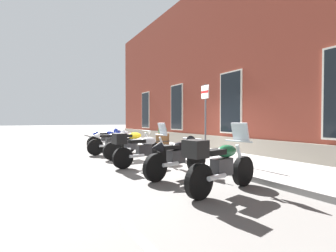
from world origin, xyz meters
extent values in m
plane|color=#565451|center=(0.00, 0.00, 0.00)|extent=(140.00, 140.00, 0.00)
cube|color=slate|center=(0.00, 1.42, 0.06)|extent=(31.14, 2.85, 0.12)
cube|color=silver|center=(0.00, -3.20, 0.00)|extent=(31.14, 0.12, 0.01)
cube|color=brown|center=(0.00, 6.72, 3.93)|extent=(25.14, 7.75, 7.86)
cube|color=gray|center=(0.00, 2.81, 0.35)|extent=(25.14, 0.10, 0.70)
cube|color=silver|center=(-8.38, 2.83, 2.10)|extent=(1.22, 0.06, 2.52)
cube|color=black|center=(-8.38, 2.80, 2.10)|extent=(1.10, 0.03, 2.40)
cube|color=silver|center=(-4.19, 2.83, 2.10)|extent=(1.22, 0.06, 2.52)
cube|color=black|center=(-4.19, 2.80, 2.10)|extent=(1.10, 0.03, 2.40)
cube|color=silver|center=(0.00, 2.83, 2.10)|extent=(1.22, 0.06, 2.52)
cube|color=black|center=(0.00, 2.80, 2.10)|extent=(1.10, 0.03, 2.40)
cylinder|color=black|center=(-4.28, -0.43, 0.34)|extent=(0.33, 0.68, 0.68)
cylinder|color=black|center=(-3.84, -1.76, 0.34)|extent=(0.33, 0.68, 0.68)
cylinder|color=silver|center=(-4.24, -0.53, 0.56)|extent=(0.16, 0.29, 0.58)
cube|color=#28282B|center=(-4.04, -1.14, 0.52)|extent=(0.35, 0.49, 0.32)
ellipsoid|color=#192D9E|center=(-4.09, -1.00, 0.73)|extent=(0.41, 0.58, 0.24)
cube|color=black|center=(-3.97, -1.36, 0.74)|extent=(0.36, 0.52, 0.10)
cylinder|color=silver|center=(-4.22, -0.60, 0.90)|extent=(0.60, 0.23, 0.04)
cylinder|color=silver|center=(-3.83, -1.39, 0.39)|extent=(0.23, 0.46, 0.09)
cone|color=#192D9E|center=(-4.26, -0.48, 0.80)|extent=(0.45, 0.44, 0.36)
cone|color=#192D9E|center=(-3.84, -1.74, 0.76)|extent=(0.31, 0.32, 0.24)
cylinder|color=black|center=(-2.39, -0.67, 0.32)|extent=(0.16, 0.64, 0.64)
cylinder|color=black|center=(-2.31, -2.06, 0.32)|extent=(0.16, 0.64, 0.64)
cylinder|color=silver|center=(-2.39, -0.77, 0.56)|extent=(0.09, 0.30, 0.60)
cube|color=#28282B|center=(-2.35, -1.41, 0.50)|extent=(0.24, 0.45, 0.32)
ellipsoid|color=silver|center=(-2.36, -1.26, 0.74)|extent=(0.29, 0.53, 0.24)
cube|color=black|center=(-2.34, -1.64, 0.75)|extent=(0.25, 0.49, 0.10)
cylinder|color=silver|center=(-2.38, -0.85, 0.91)|extent=(0.62, 0.07, 0.04)
cylinder|color=silver|center=(-2.21, -1.71, 0.37)|extent=(0.12, 0.45, 0.09)
cone|color=silver|center=(-2.39, -0.72, 0.81)|extent=(0.38, 0.36, 0.36)
cone|color=silver|center=(-2.32, -2.04, 0.77)|extent=(0.25, 0.27, 0.24)
cylinder|color=black|center=(-0.93, -0.33, 0.32)|extent=(0.17, 0.64, 0.63)
cylinder|color=black|center=(-0.81, -1.84, 0.32)|extent=(0.17, 0.64, 0.63)
cylinder|color=silver|center=(-0.92, -0.43, 0.59)|extent=(0.09, 0.33, 0.68)
cube|color=#28282B|center=(-0.87, -1.14, 0.50)|extent=(0.25, 0.46, 0.32)
ellipsoid|color=gold|center=(-0.88, -0.99, 0.82)|extent=(0.30, 0.54, 0.24)
cube|color=black|center=(-0.85, -1.37, 0.83)|extent=(0.26, 0.50, 0.10)
cylinder|color=silver|center=(-0.91, -0.51, 0.99)|extent=(0.62, 0.08, 0.04)
cylinder|color=silver|center=(-0.72, -1.43, 0.37)|extent=(0.12, 0.46, 0.09)
sphere|color=silver|center=(-0.92, -0.43, 0.92)|extent=(0.18, 0.18, 0.18)
cylinder|color=black|center=(0.65, -0.55, 0.30)|extent=(0.18, 0.62, 0.61)
cylinder|color=black|center=(0.79, -2.01, 0.30)|extent=(0.18, 0.62, 0.61)
cylinder|color=silver|center=(0.66, -0.65, 0.55)|extent=(0.10, 0.31, 0.63)
cube|color=#28282B|center=(0.72, -1.33, 0.48)|extent=(0.26, 0.46, 0.32)
ellipsoid|color=#B7BABF|center=(0.71, -1.18, 0.75)|extent=(0.31, 0.54, 0.24)
cube|color=black|center=(0.75, -1.56, 0.76)|extent=(0.27, 0.50, 0.10)
cylinder|color=silver|center=(0.67, -0.72, 0.92)|extent=(0.62, 0.10, 0.04)
cylinder|color=silver|center=(0.87, -1.61, 0.35)|extent=(0.13, 0.46, 0.09)
cube|color=#B2BCC6|center=(0.66, -0.67, 1.10)|extent=(0.37, 0.18, 0.40)
cube|color=black|center=(0.80, -2.11, 0.86)|extent=(0.39, 0.35, 0.30)
cylinder|color=black|center=(2.21, -0.49, 0.32)|extent=(0.27, 0.64, 0.63)
cylinder|color=black|center=(2.55, -1.86, 0.32)|extent=(0.27, 0.64, 0.63)
cylinder|color=silver|center=(2.24, -0.58, 0.55)|extent=(0.14, 0.30, 0.60)
cube|color=#28282B|center=(2.40, -1.22, 0.50)|extent=(0.32, 0.48, 0.32)
ellipsoid|color=black|center=(2.36, -1.08, 0.73)|extent=(0.38, 0.57, 0.24)
cube|color=black|center=(2.45, -1.44, 0.74)|extent=(0.33, 0.52, 0.10)
cylinder|color=silver|center=(2.26, -0.66, 0.90)|extent=(0.61, 0.18, 0.04)
cylinder|color=silver|center=(2.58, -1.48, 0.37)|extent=(0.20, 0.46, 0.09)
cone|color=black|center=(2.23, -0.53, 0.80)|extent=(0.43, 0.42, 0.36)
cone|color=black|center=(2.55, -1.84, 0.76)|extent=(0.30, 0.31, 0.24)
cylinder|color=black|center=(3.77, -0.41, 0.31)|extent=(0.24, 0.64, 0.63)
cylinder|color=black|center=(4.04, -1.75, 0.31)|extent=(0.24, 0.64, 0.63)
cylinder|color=silver|center=(3.79, -0.51, 0.57)|extent=(0.13, 0.32, 0.64)
cube|color=#28282B|center=(3.91, -1.13, 0.49)|extent=(0.30, 0.47, 0.32)
ellipsoid|color=#195633|center=(3.88, -0.98, 0.78)|extent=(0.36, 0.56, 0.24)
cube|color=black|center=(3.96, -1.36, 0.79)|extent=(0.31, 0.51, 0.10)
cylinder|color=silver|center=(3.80, -0.59, 0.95)|extent=(0.61, 0.16, 0.04)
cylinder|color=silver|center=(4.09, -1.40, 0.36)|extent=(0.18, 0.46, 0.09)
cube|color=#B2BCC6|center=(3.79, -0.53, 1.13)|extent=(0.38, 0.21, 0.40)
cube|color=black|center=(4.06, -1.85, 0.89)|extent=(0.42, 0.39, 0.30)
cylinder|color=#4C4C51|center=(1.05, 0.72, 1.34)|extent=(0.06, 0.06, 2.43)
cube|color=white|center=(1.05, 0.70, 2.30)|extent=(0.36, 0.03, 0.44)
cube|color=red|center=(1.05, 0.69, 2.30)|extent=(0.36, 0.01, 0.08)
cylinder|color=brown|center=(-2.35, 0.95, 0.45)|extent=(0.62, 0.62, 0.65)
cylinder|color=black|center=(-2.35, 0.95, 0.45)|extent=(0.65, 0.65, 0.04)
sphere|color=#28602D|center=(-2.35, 0.95, 0.92)|extent=(0.40, 0.40, 0.40)
camera|label=1|loc=(7.46, -4.30, 1.37)|focal=26.33mm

